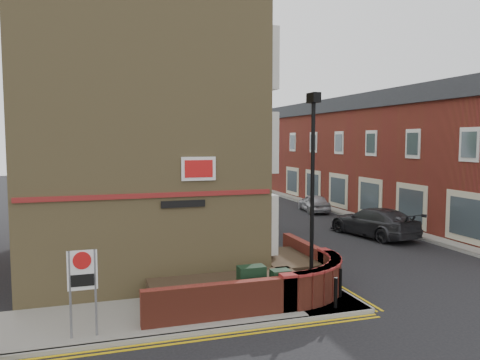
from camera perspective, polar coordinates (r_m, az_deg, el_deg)
The scene contains 27 objects.
ground at distance 13.37m, azimuth 4.56°, elevation -17.20°, with size 120.00×120.00×0.00m, color black.
pavement_corner at distance 13.94m, azimuth -11.95°, elevation -16.08°, with size 13.00×3.00×0.12m, color gray.
pavement_main at distance 28.70m, azimuth -3.82°, elevation -5.02°, with size 2.00×32.00×0.12m, color gray.
pavement_far at distance 30.60m, azimuth 18.13°, elevation -4.64°, with size 4.00×40.00×0.12m, color gray.
kerb_side at distance 12.56m, azimuth -11.24°, elevation -18.51°, with size 13.00×0.15×0.12m, color gray.
kerb_main_near at distance 28.95m, azimuth -1.89°, elevation -4.93°, with size 0.15×32.00×0.12m, color gray.
kerb_main_far at distance 29.49m, azimuth 14.95°, elevation -4.91°, with size 0.15×40.00×0.12m, color gray.
yellow_lines_side at distance 12.35m, azimuth -11.10°, elevation -19.20°, with size 13.00×0.28×0.01m, color gold.
yellow_lines_main at distance 29.03m, azimuth -1.41°, elevation -5.01°, with size 0.28×32.00×0.01m, color gold.
corner_building at distance 19.59m, azimuth -12.25°, elevation 8.33°, with size 8.95×10.40×13.60m.
garden_wall at distance 15.57m, azimuth 0.99°, elevation -13.92°, with size 6.80×6.00×1.20m, color maroon, non-canonical shape.
lamppost at distance 14.24m, azimuth 8.80°, elevation -1.94°, with size 0.25×0.50×6.30m.
utility_cabinet_large at distance 14.17m, azimuth 1.40°, elevation -12.79°, with size 0.80×0.45×1.20m, color black.
utility_cabinet_small at distance 14.19m, azimuth 4.94°, elevation -12.99°, with size 0.55×0.40×1.10m, color black.
bollard_near at distance 14.34m, azimuth 11.58°, elevation -13.31°, with size 0.11×0.11×0.90m, color black.
bollard_far at distance 15.28m, azimuth 12.10°, elevation -12.16°, with size 0.11×0.11×0.90m, color black.
zone_sign at distance 12.44m, azimuth -18.65°, elevation -11.16°, with size 0.72×0.07×2.20m.
far_terrace at distance 34.34m, azimuth 16.45°, elevation 3.11°, with size 5.40×30.40×8.00m.
far_terrace_cream at distance 53.06m, azimuth 3.66°, elevation 3.91°, with size 5.40×12.40×8.00m.
tree_near at distance 26.37m, azimuth -2.87°, elevation 4.24°, with size 3.64×3.65×6.70m.
tree_mid at distance 34.17m, azimuth -6.29°, elevation 5.22°, with size 4.03×4.03×7.42m.
tree_far at distance 42.04m, azimuth -8.43°, elevation 4.76°, with size 3.81×3.81×7.00m.
traffic_light_assembly at distance 37.21m, azimuth -6.54°, elevation 1.48°, with size 0.20×0.16×4.20m.
silver_car_near at distance 25.27m, azimuth 1.88°, elevation -4.92°, with size 1.48×4.24×1.40m, color #9C9DA3.
red_car_main at distance 31.70m, azimuth -1.31°, elevation -2.84°, with size 2.42×5.24×1.46m, color maroon.
grey_car_far at distance 25.38m, azimuth 15.97°, elevation -4.94°, with size 2.11×5.19×1.51m, color #28282C.
silver_car_far at distance 33.02m, azimuth 8.99°, elevation -2.77°, with size 1.47×3.65×1.25m, color #AAABB1.
Camera 1 is at (-4.69, -11.46, 5.05)m, focal length 35.00 mm.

